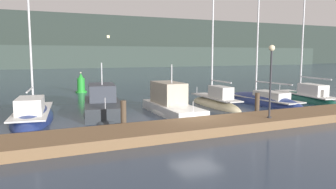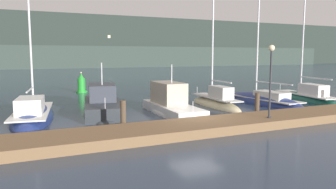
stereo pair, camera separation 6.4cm
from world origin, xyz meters
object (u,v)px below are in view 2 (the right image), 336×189
object	(u,v)px
motorboat_berth_3	(103,108)
motorboat_berth_4	(172,109)
sailboat_berth_6	(262,103)
channel_buoy	(81,85)
sailboat_berth_2	(33,117)
sailboat_berth_5	(216,103)
sailboat_berth_7	(306,99)
dock_lamppost	(271,69)

from	to	relation	value
motorboat_berth_3	motorboat_berth_4	world-z (taller)	motorboat_berth_3
sailboat_berth_6	channel_buoy	bearing A→B (deg)	129.67
sailboat_berth_2	sailboat_berth_5	bearing A→B (deg)	-1.44
channel_buoy	sailboat_berth_6	bearing A→B (deg)	-50.33
sailboat_berth_7	motorboat_berth_3	bearing A→B (deg)	175.86
sailboat_berth_2	dock_lamppost	size ratio (longest dim) A/B	3.07
sailboat_berth_5	motorboat_berth_4	bearing A→B (deg)	-162.08
sailboat_berth_6	sailboat_berth_7	bearing A→B (deg)	-4.15
sailboat_berth_2	sailboat_berth_6	xyz separation A→B (m)	(16.41, -0.84, -0.05)
channel_buoy	dock_lamppost	xyz separation A→B (m)	(6.18, -20.07, 2.24)
sailboat_berth_2	motorboat_berth_3	size ratio (longest dim) A/B	1.62
sailboat_berth_5	sailboat_berth_6	distance (m)	3.94
sailboat_berth_5	sailboat_berth_2	bearing A→B (deg)	178.56
sailboat_berth_7	dock_lamppost	distance (m)	11.56
sailboat_berth_6	motorboat_berth_4	bearing A→B (deg)	-174.03
sailboat_berth_6	dock_lamppost	bearing A→B (deg)	-128.45
sailboat_berth_5	channel_buoy	world-z (taller)	sailboat_berth_5
sailboat_berth_6	sailboat_berth_7	size ratio (longest dim) A/B	1.29
motorboat_berth_3	sailboat_berth_7	world-z (taller)	sailboat_berth_7
sailboat_berth_7	sailboat_berth_5	bearing A→B (deg)	174.19
motorboat_berth_3	sailboat_berth_7	distance (m)	16.54
motorboat_berth_3	channel_buoy	world-z (taller)	motorboat_berth_3
sailboat_berth_2	sailboat_berth_7	bearing A→B (deg)	-3.18
sailboat_berth_7	channel_buoy	xyz separation A→B (m)	(-15.55, 13.93, 0.63)
motorboat_berth_4	motorboat_berth_3	bearing A→B (deg)	156.88
motorboat_berth_3	sailboat_berth_6	xyz separation A→B (m)	(12.24, -0.89, -0.27)
motorboat_berth_3	channel_buoy	size ratio (longest dim) A/B	3.51
motorboat_berth_4	sailboat_berth_7	size ratio (longest dim) A/B	0.73
motorboat_berth_3	sailboat_berth_5	xyz separation A→B (m)	(8.33, -0.36, -0.17)
motorboat_berth_4	channel_buoy	bearing A→B (deg)	102.20
motorboat_berth_4	sailboat_berth_6	bearing A→B (deg)	5.97
motorboat_berth_4	channel_buoy	world-z (taller)	motorboat_berth_4
sailboat_berth_2	sailboat_berth_7	size ratio (longest dim) A/B	1.25
sailboat_berth_6	channel_buoy	distance (m)	17.71
sailboat_berth_2	sailboat_berth_5	world-z (taller)	sailboat_berth_2
motorboat_berth_3	sailboat_berth_6	distance (m)	12.28
channel_buoy	dock_lamppost	bearing A→B (deg)	-72.89
sailboat_berth_2	sailboat_berth_6	distance (m)	16.43
sailboat_berth_5	sailboat_berth_6	xyz separation A→B (m)	(3.91, -0.52, -0.11)
dock_lamppost	sailboat_berth_7	bearing A→B (deg)	33.24
sailboat_berth_2	sailboat_berth_6	bearing A→B (deg)	-2.92
sailboat_berth_6	channel_buoy	size ratio (longest dim) A/B	5.88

